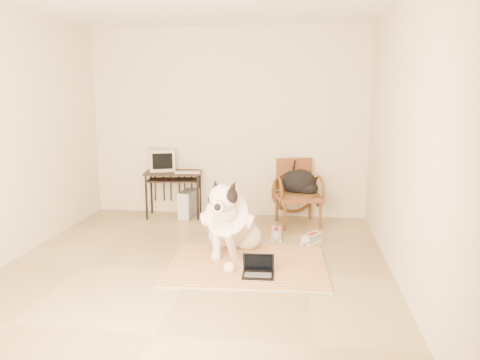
% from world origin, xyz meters
% --- Properties ---
extents(floor, '(4.50, 4.50, 0.00)m').
position_xyz_m(floor, '(0.00, 0.00, 0.00)').
color(floor, '#97835C').
rests_on(floor, ground).
extents(wall_back, '(4.50, 0.00, 4.50)m').
position_xyz_m(wall_back, '(0.00, 2.25, 1.35)').
color(wall_back, beige).
rests_on(wall_back, floor).
extents(wall_front, '(4.50, 0.00, 4.50)m').
position_xyz_m(wall_front, '(0.00, -2.25, 1.35)').
color(wall_front, beige).
rests_on(wall_front, floor).
extents(wall_left, '(0.00, 4.50, 4.50)m').
position_xyz_m(wall_left, '(-2.00, 0.00, 1.35)').
color(wall_left, beige).
rests_on(wall_left, floor).
extents(wall_right, '(0.00, 4.50, 4.50)m').
position_xyz_m(wall_right, '(2.00, 0.00, 1.35)').
color(wall_right, beige).
rests_on(wall_right, floor).
extents(rug, '(1.70, 1.34, 0.02)m').
position_xyz_m(rug, '(0.53, 0.17, 0.01)').
color(rug, orange).
rests_on(rug, floor).
extents(dog, '(0.62, 1.30, 0.93)m').
position_xyz_m(dog, '(0.31, 0.51, 0.37)').
color(dog, silver).
rests_on(dog, rug).
extents(laptop, '(0.32, 0.23, 0.22)m').
position_xyz_m(laptop, '(0.67, -0.11, 0.07)').
color(laptop, black).
rests_on(laptop, rug).
extents(computer_desk, '(0.85, 0.54, 0.66)m').
position_xyz_m(computer_desk, '(-0.76, 1.99, 0.57)').
color(computer_desk, black).
rests_on(computer_desk, floor).
extents(crt_monitor, '(0.45, 0.44, 0.32)m').
position_xyz_m(crt_monitor, '(-0.94, 2.07, 0.82)').
color(crt_monitor, '#B0A48A').
rests_on(crt_monitor, computer_desk).
extents(desk_keyboard, '(0.36, 0.17, 0.02)m').
position_xyz_m(desk_keyboard, '(-0.52, 1.90, 0.68)').
color(desk_keyboard, '#B0A48A').
rests_on(desk_keyboard, computer_desk).
extents(pc_tower, '(0.24, 0.45, 0.40)m').
position_xyz_m(pc_tower, '(-0.53, 1.96, 0.20)').
color(pc_tower, '#505053').
rests_on(pc_tower, floor).
extents(rattan_chair, '(0.71, 0.70, 0.88)m').
position_xyz_m(rattan_chair, '(1.02, 1.85, 0.44)').
color(rattan_chair, brown).
rests_on(rattan_chair, floor).
extents(backpack, '(0.50, 0.39, 0.35)m').
position_xyz_m(backpack, '(1.07, 1.86, 0.57)').
color(backpack, black).
rests_on(backpack, rattan_chair).
extents(sneaker_left, '(0.14, 0.32, 0.11)m').
position_xyz_m(sneaker_left, '(0.78, 1.16, 0.05)').
color(sneaker_left, white).
rests_on(sneaker_left, floor).
extents(sneaker_right, '(0.28, 0.34, 0.11)m').
position_xyz_m(sneaker_right, '(1.22, 1.03, 0.05)').
color(sneaker_right, white).
rests_on(sneaker_right, floor).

